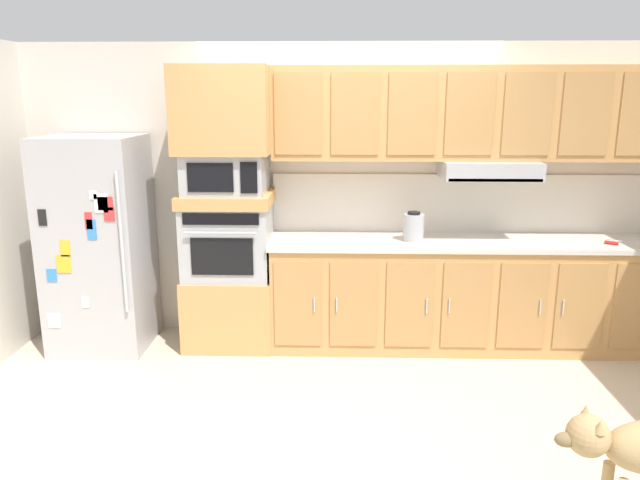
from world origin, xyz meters
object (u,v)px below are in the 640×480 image
(refrigerator, at_px, (99,244))
(electric_kettle, at_px, (413,227))
(screwdriver, at_px, (612,243))
(built_in_oven, at_px, (228,240))
(microwave, at_px, (226,173))

(refrigerator, height_order, electric_kettle, refrigerator)
(screwdriver, xyz_separation_m, electric_kettle, (-1.56, 0.07, 0.10))
(built_in_oven, height_order, microwave, microwave)
(microwave, distance_m, screwdriver, 3.13)
(microwave, height_order, screwdriver, microwave)
(built_in_oven, height_order, electric_kettle, built_in_oven)
(refrigerator, relative_size, built_in_oven, 2.51)
(refrigerator, height_order, built_in_oven, refrigerator)
(microwave, relative_size, electric_kettle, 2.68)
(screwdriver, bearing_deg, electric_kettle, 177.26)
(built_in_oven, bearing_deg, refrigerator, -176.36)
(electric_kettle, bearing_deg, screwdriver, -2.74)
(built_in_oven, xyz_separation_m, microwave, (0.00, -0.00, 0.56))
(built_in_oven, height_order, screwdriver, built_in_oven)
(refrigerator, bearing_deg, microwave, 3.64)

